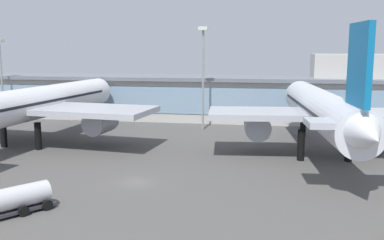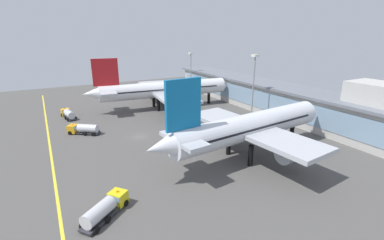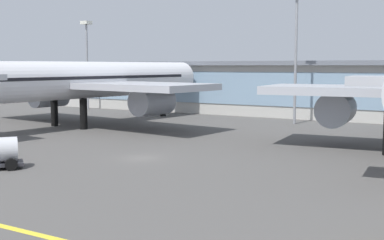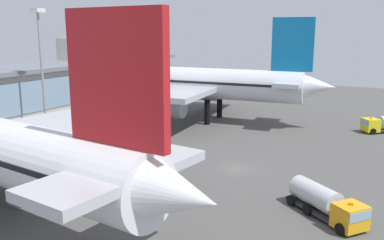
% 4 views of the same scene
% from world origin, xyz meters
% --- Properties ---
extents(ground_plane, '(180.00, 180.00, 0.00)m').
position_xyz_m(ground_plane, '(0.00, 0.00, 0.00)').
color(ground_plane, '#514F4C').
extents(terminal_building, '(116.58, 14.00, 15.45)m').
position_xyz_m(terminal_building, '(2.14, 50.28, 5.65)').
color(terminal_building, beige).
rests_on(terminal_building, ground).
extents(airliner_near_left, '(44.37, 57.44, 19.18)m').
position_xyz_m(airliner_near_left, '(-24.46, 18.41, 7.01)').
color(airliner_near_left, black).
rests_on(airliner_near_left, ground).
extents(airliner_near_right, '(35.74, 50.72, 19.68)m').
position_xyz_m(airliner_near_right, '(24.52, 18.02, 7.21)').
color(airliner_near_right, black).
rests_on(airliner_near_right, ground).
extents(baggage_tug_near, '(7.44, 8.65, 2.90)m').
position_xyz_m(baggage_tug_near, '(-9.70, -13.25, 1.51)').
color(baggage_tug_near, black).
rests_on(baggage_tug_near, ground).
extents(apron_light_mast_west, '(1.80, 1.80, 18.79)m').
position_xyz_m(apron_light_mast_west, '(-44.41, 40.74, 12.73)').
color(apron_light_mast_west, gray).
rests_on(apron_light_mast_west, ground).
extents(apron_light_mast_centre, '(1.80, 1.80, 21.04)m').
position_xyz_m(apron_light_mast_centre, '(3.05, 37.35, 14.02)').
color(apron_light_mast_centre, gray).
rests_on(apron_light_mast_centre, ground).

